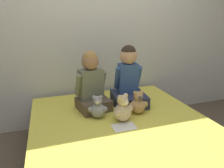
{
  "coord_description": "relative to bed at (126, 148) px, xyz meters",
  "views": [
    {
      "loc": [
        -0.62,
        -1.46,
        1.36
      ],
      "look_at": [
        0.0,
        0.41,
        0.72
      ],
      "focal_mm": 32.0,
      "sensor_mm": 36.0,
      "label": 1
    }
  ],
  "objects": [
    {
      "name": "ground_plane",
      "position": [
        0.0,
        0.0,
        -0.22
      ],
      "size": [
        14.0,
        14.0,
        0.0
      ],
      "primitive_type": "plane",
      "color": "brown"
    },
    {
      "name": "wall_behind_bed",
      "position": [
        0.0,
        1.08,
        1.03
      ],
      "size": [
        8.0,
        0.06,
        2.5
      ],
      "color": "silver",
      "rests_on": "ground_plane"
    },
    {
      "name": "bed",
      "position": [
        0.0,
        0.0,
        0.0
      ],
      "size": [
        1.68,
        1.99,
        0.44
      ],
      "color": "#473828",
      "rests_on": "ground_plane"
    },
    {
      "name": "child_on_left",
      "position": [
        -0.2,
        0.49,
        0.5
      ],
      "size": [
        0.37,
        0.36,
        0.62
      ],
      "rotation": [
        0.0,
        0.0,
        0.2
      ],
      "color": "brown",
      "rests_on": "bed"
    },
    {
      "name": "child_on_right",
      "position": [
        0.22,
        0.5,
        0.49
      ],
      "size": [
        0.39,
        0.42,
        0.66
      ],
      "rotation": [
        0.0,
        0.0,
        -0.1
      ],
      "color": "#282D47",
      "rests_on": "bed"
    },
    {
      "name": "teddy_bear_held_by_left_child",
      "position": [
        -0.2,
        0.27,
        0.32
      ],
      "size": [
        0.19,
        0.14,
        0.23
      ],
      "rotation": [
        0.0,
        0.0,
        -0.3
      ],
      "color": "#939399",
      "rests_on": "bed"
    },
    {
      "name": "teddy_bear_held_by_right_child",
      "position": [
        0.22,
        0.23,
        0.32
      ],
      "size": [
        0.2,
        0.15,
        0.24
      ],
      "rotation": [
        0.0,
        0.0,
        -0.05
      ],
      "color": "tan",
      "rests_on": "bed"
    },
    {
      "name": "teddy_bear_between_children",
      "position": [
        0.01,
        0.13,
        0.33
      ],
      "size": [
        0.21,
        0.17,
        0.27
      ],
      "rotation": [
        0.0,
        0.0,
        0.39
      ],
      "color": "#D1B78E",
      "rests_on": "bed"
    },
    {
      "name": "sign_card",
      "position": [
        -0.02,
        0.01,
        0.22
      ],
      "size": [
        0.21,
        0.15,
        0.0
      ],
      "color": "white",
      "rests_on": "bed"
    }
  ]
}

